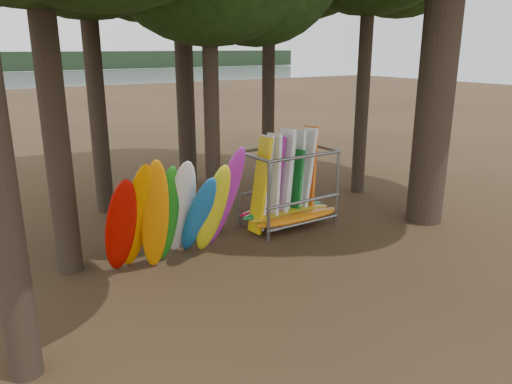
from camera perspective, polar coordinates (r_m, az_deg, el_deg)
ground at (r=12.99m, az=6.43°, el=-7.00°), size 120.00×120.00×0.00m
lake at (r=69.78m, az=-27.00°, el=10.39°), size 160.00×160.00×0.00m
kayak_row at (r=11.97m, az=-9.07°, el=-2.44°), size 3.48×1.98×3.04m
storage_rack at (r=14.57m, az=3.67°, el=0.17°), size 2.94×1.57×2.90m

